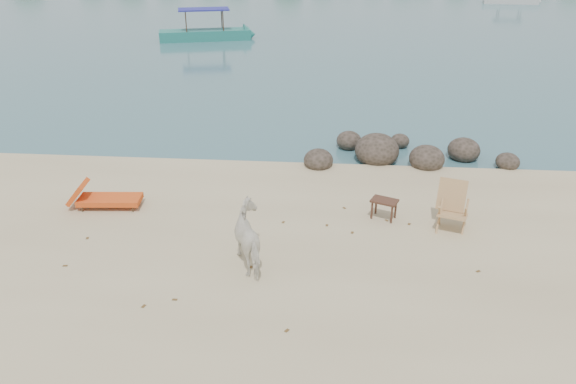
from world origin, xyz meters
name	(u,v)px	position (x,y,z in m)	size (l,w,h in m)	color
boulders	(398,153)	(3.06, 6.58, 0.18)	(6.16, 2.69, 0.98)	#2A241C
cow	(253,239)	(-0.41, 0.58, 0.61)	(0.66, 1.45, 1.22)	white
side_table	(384,210)	(2.37, 2.77, 0.24)	(0.60, 0.38, 0.48)	#351D15
lounge_chair	(110,197)	(-4.25, 2.83, 0.28)	(1.88, 0.66, 0.56)	#E7421B
deck_chair	(453,209)	(3.87, 2.37, 0.54)	(0.69, 0.75, 1.07)	tan
boat_near	(204,14)	(-6.64, 24.63, 1.46)	(5.99, 1.35, 2.92)	#207168
dead_leaves	(281,252)	(0.11, 1.12, 0.00)	(8.46, 4.80, 0.00)	brown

